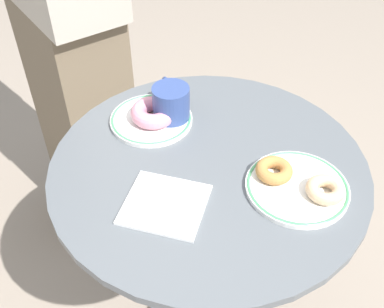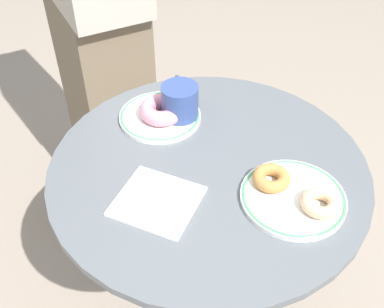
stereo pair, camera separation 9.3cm
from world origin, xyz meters
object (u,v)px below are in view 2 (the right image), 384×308
Objects in this scene: plate_left at (160,116)px; donut_glazed at (320,203)px; person_figure at (93,5)px; plate_right at (293,197)px; donut_old_fashioned at (271,178)px; paper_napkin at (157,201)px; donut_pink_frosted at (162,110)px; coffee_mug at (180,102)px; cafe_table at (206,245)px.

donut_glazed reaches higher than plate_left.
person_figure is (-0.89, 0.22, 0.04)m from donut_glazed.
plate_right is 0.05m from donut_glazed.
donut_old_fashioned reaches higher than paper_napkin.
donut_pink_frosted is (0.01, -0.00, 0.02)m from plate_left.
coffee_mug reaches higher than paper_napkin.
person_figure reaches higher than paper_napkin.
plate_right is 0.26m from paper_napkin.
donut_glazed is 0.92m from person_figure.
donut_glazed is at bearing 3.31° from donut_old_fashioned.
coffee_mug is at bearing 173.83° from donut_glazed.
donut_pink_frosted is at bearing 178.94° from donut_glazed.
coffee_mug is (-0.38, 0.04, 0.02)m from donut_glazed.
cafe_table is 3.85× the size of plate_right.
plate_right is at bearing -2.27° from plate_left.
person_figure is (-0.66, 0.25, 0.34)m from cafe_table.
donut_glazed is (0.05, 0.01, 0.02)m from plate_right.
plate_left is (-0.18, 0.05, 0.28)m from cafe_table.
donut_glazed is at bearing 6.73° from plate_right.
paper_napkin is 0.09× the size of person_figure.
person_figure reaches higher than donut_glazed.
person_figure reaches higher than donut_pink_frosted.
coffee_mug is at bearing -18.97° from person_figure.
donut_old_fashioned is (0.31, -0.01, 0.02)m from plate_left.
donut_glazed and donut_old_fashioned have the same top height.
coffee_mug is (-0.15, 0.08, 0.32)m from cafe_table.
donut_old_fashioned is at bearing -9.58° from coffee_mug.
cafe_table is 0.33m from donut_old_fashioned.
donut_pink_frosted is at bearing -5.97° from plate_left.
donut_pink_frosted is at bearing 131.55° from paper_napkin.
coffee_mug is (0.02, 0.03, 0.01)m from donut_pink_frosted.
donut_pink_frosted is 1.40× the size of donut_old_fashioned.
donut_glazed is at bearing -6.17° from coffee_mug.
plate_left is 1.77× the size of coffee_mug.
paper_napkin is 1.41× the size of coffee_mug.
plate_right is (0.18, 0.03, 0.28)m from cafe_table.
paper_napkin is (-0.19, -0.17, -0.00)m from plate_right.
paper_napkin is at bearing -57.27° from coffee_mug.
paper_napkin is at bearing -137.46° from plate_right.
plate_right is 1.34× the size of paper_napkin.
cafe_table is at bearing -27.55° from coffee_mug.
donut_glazed is 0.39m from coffee_mug.
plate_left is at bearing 178.84° from donut_glazed.
plate_left is 0.37m from plate_right.
paper_napkin is (-0.14, -0.17, -0.02)m from donut_old_fashioned.
coffee_mug reaches higher than plate_right.
plate_right is 2.74× the size of donut_old_fashioned.
donut_glazed is (0.23, 0.04, 0.30)m from cafe_table.
donut_pink_frosted is 0.41m from donut_glazed.
person_figure is at bearing 164.28° from donut_old_fashioned.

